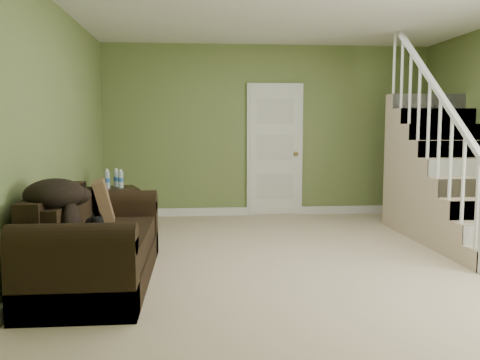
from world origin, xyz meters
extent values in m
cube|color=#C9B191|center=(0.00, 0.00, 0.00)|extent=(5.00, 5.50, 0.01)
cube|color=olive|center=(0.00, 2.75, 1.30)|extent=(5.00, 0.04, 2.60)
cube|color=olive|center=(0.00, -2.75, 1.30)|extent=(5.00, 0.04, 2.60)
cube|color=olive|center=(-2.50, 0.00, 1.30)|extent=(0.04, 5.50, 2.60)
cube|color=white|center=(0.00, 2.72, 0.06)|extent=(5.00, 0.04, 0.12)
cube|color=white|center=(-2.47, 0.00, 0.06)|extent=(0.04, 5.50, 0.12)
cube|color=white|center=(0.10, 2.71, 1.01)|extent=(0.86, 0.05, 2.02)
cube|color=white|center=(0.10, 2.69, 1.00)|extent=(0.78, 0.04, 1.96)
sphere|color=olive|center=(0.42, 2.65, 0.95)|extent=(0.07, 0.07, 0.07)
cylinder|color=white|center=(1.55, -0.46, 0.65)|extent=(0.04, 0.04, 0.90)
cylinder|color=white|center=(1.55, -0.19, 0.85)|extent=(0.04, 0.04, 0.90)
cylinder|color=white|center=(1.55, 0.08, 1.05)|extent=(0.04, 0.04, 0.90)
cube|color=#C9B191|center=(2.00, 0.35, 0.40)|extent=(1.00, 0.27, 0.80)
cylinder|color=white|center=(1.55, 0.35, 1.25)|extent=(0.04, 0.04, 0.90)
cube|color=#C9B191|center=(2.00, 0.62, 0.50)|extent=(1.00, 0.27, 1.00)
cylinder|color=white|center=(1.55, 0.62, 1.45)|extent=(0.04, 0.04, 0.90)
cube|color=#C9B191|center=(2.00, 0.89, 0.60)|extent=(1.00, 0.27, 1.20)
cylinder|color=white|center=(1.55, 0.89, 1.65)|extent=(0.04, 0.04, 0.90)
cube|color=#C9B191|center=(2.00, 1.16, 0.70)|extent=(1.00, 0.27, 1.40)
cylinder|color=white|center=(1.55, 1.16, 1.85)|extent=(0.04, 0.04, 0.90)
cube|color=#C9B191|center=(2.00, 1.43, 0.80)|extent=(1.00, 0.27, 1.60)
cylinder|color=white|center=(1.55, 1.43, 2.05)|extent=(0.04, 0.04, 0.90)
cube|color=#C9B191|center=(2.00, 1.70, 0.90)|extent=(1.00, 0.27, 1.80)
cylinder|color=white|center=(1.55, 1.70, 2.25)|extent=(0.04, 0.04, 0.90)
cube|color=white|center=(1.55, 0.62, 1.90)|extent=(0.06, 2.46, 1.84)
cube|color=black|center=(-1.97, -0.55, 0.12)|extent=(0.89, 2.06, 0.23)
cube|color=black|center=(-1.88, -0.55, 0.34)|extent=(0.67, 1.55, 0.21)
cube|color=black|center=(-1.97, -1.46, 0.29)|extent=(0.89, 0.23, 0.58)
cube|color=black|center=(-1.97, 0.36, 0.29)|extent=(0.89, 0.23, 0.58)
cylinder|color=black|center=(-1.97, -1.46, 0.58)|extent=(0.89, 0.23, 0.23)
cylinder|color=black|center=(-1.97, 0.36, 0.58)|extent=(0.89, 0.23, 0.23)
cube|color=black|center=(-2.32, -0.55, 0.52)|extent=(0.19, 1.59, 0.59)
cube|color=black|center=(-2.18, -0.55, 0.59)|extent=(0.13, 1.53, 0.33)
cube|color=black|center=(-2.10, 1.28, 0.31)|extent=(0.65, 0.65, 0.62)
cylinder|color=silver|center=(-2.18, 1.22, 0.72)|extent=(0.06, 0.06, 0.20)
cylinder|color=#2D68B1|center=(-2.18, 1.22, 0.72)|extent=(0.07, 0.07, 0.05)
cylinder|color=white|center=(-2.18, 1.22, 0.83)|extent=(0.03, 0.03, 0.03)
cylinder|color=silver|center=(-2.03, 1.26, 0.72)|extent=(0.06, 0.06, 0.20)
cylinder|color=#2D68B1|center=(-2.03, 1.26, 0.72)|extent=(0.07, 0.07, 0.05)
cylinder|color=white|center=(-2.03, 1.26, 0.83)|extent=(0.03, 0.03, 0.03)
cylinder|color=silver|center=(-2.10, 1.39, 0.72)|extent=(0.06, 0.06, 0.20)
cylinder|color=#2D68B1|center=(-2.10, 1.39, 0.72)|extent=(0.07, 0.07, 0.05)
cylinder|color=white|center=(-2.10, 1.39, 0.83)|extent=(0.03, 0.03, 0.03)
cylinder|color=silver|center=(-2.22, 1.37, 0.72)|extent=(0.06, 0.06, 0.20)
cylinder|color=#2D68B1|center=(-2.22, 1.37, 0.72)|extent=(0.07, 0.07, 0.05)
cylinder|color=white|center=(-2.22, 1.37, 0.83)|extent=(0.03, 0.03, 0.03)
ellipsoid|color=black|center=(-1.97, -0.69, 0.52)|extent=(0.26, 0.35, 0.17)
ellipsoid|color=white|center=(-1.97, -0.76, 0.49)|extent=(0.13, 0.15, 0.09)
sphere|color=black|center=(-1.97, -0.85, 0.58)|extent=(0.14, 0.14, 0.11)
ellipsoid|color=white|center=(-1.97, -0.90, 0.56)|extent=(0.07, 0.06, 0.05)
cone|color=black|center=(-2.00, -0.84, 0.64)|extent=(0.05, 0.06, 0.05)
cone|color=black|center=(-1.94, -0.84, 0.64)|extent=(0.05, 0.06, 0.05)
cylinder|color=black|center=(-1.89, -0.58, 0.46)|extent=(0.15, 0.21, 0.03)
ellipsoid|color=yellow|center=(-1.82, -0.69, 0.47)|extent=(0.16, 0.18, 0.05)
cube|color=#462D1C|center=(-2.03, 0.12, 0.62)|extent=(0.28, 0.47, 0.45)
ellipsoid|color=black|center=(-2.21, -0.98, 0.84)|extent=(0.55, 0.66, 0.24)
camera|label=1|loc=(-1.11, -5.02, 1.36)|focal=38.00mm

